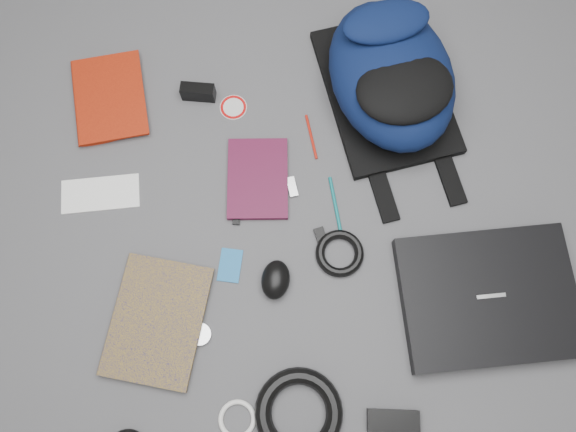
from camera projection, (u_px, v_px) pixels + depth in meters
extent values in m
plane|color=#4F4F51|center=(288.00, 218.00, 1.38)|extent=(4.00, 4.00, 0.00)
cube|color=black|center=(488.00, 297.00, 1.31)|extent=(0.44, 0.37, 0.04)
imported|color=maroon|center=(75.00, 104.00, 1.45)|extent=(0.20, 0.25, 0.03)
imported|color=#BD930D|center=(114.00, 312.00, 1.30)|extent=(0.31, 0.35, 0.02)
cube|color=white|center=(100.00, 194.00, 1.39)|extent=(0.20, 0.11, 0.00)
cube|color=#400C23|center=(258.00, 179.00, 1.40)|extent=(0.20, 0.24, 0.02)
cube|color=black|center=(198.00, 92.00, 1.45)|extent=(0.09, 0.06, 0.05)
cylinder|color=silver|center=(233.00, 107.00, 1.46)|extent=(0.08, 0.08, 0.00)
cylinder|color=#0B686A|center=(335.00, 205.00, 1.38)|extent=(0.02, 0.15, 0.01)
cylinder|color=red|center=(311.00, 137.00, 1.44)|extent=(0.01, 0.12, 0.01)
cube|color=#1563A2|center=(230.00, 265.00, 1.34)|extent=(0.08, 0.09, 0.00)
cube|color=black|center=(237.00, 215.00, 1.38)|extent=(0.03, 0.05, 0.01)
cube|color=#A7A8A9|center=(292.00, 187.00, 1.40)|extent=(0.02, 0.05, 0.01)
cube|color=black|center=(320.00, 235.00, 1.36)|extent=(0.03, 0.04, 0.01)
ellipsoid|color=black|center=(276.00, 280.00, 1.31)|extent=(0.10, 0.11, 0.05)
cylinder|color=silver|center=(181.00, 355.00, 1.28)|extent=(0.06, 0.06, 0.01)
cylinder|color=silver|center=(200.00, 334.00, 1.30)|extent=(0.06, 0.06, 0.01)
torus|color=black|center=(340.00, 253.00, 1.34)|extent=(0.12, 0.12, 0.02)
cube|color=black|center=(393.00, 421.00, 1.24)|extent=(0.12, 0.08, 0.03)
torus|color=black|center=(299.00, 413.00, 1.24)|extent=(0.23, 0.23, 0.04)
torus|color=white|center=(237.00, 419.00, 1.25)|extent=(0.10, 0.10, 0.01)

